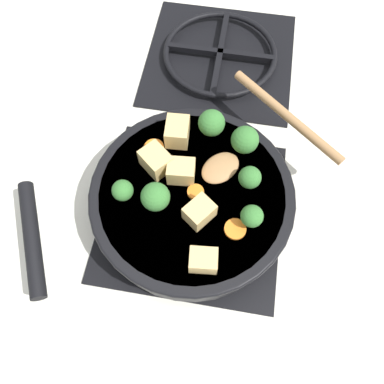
% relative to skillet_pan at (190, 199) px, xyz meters
% --- Properties ---
extents(ground_plane, '(2.40, 2.40, 0.00)m').
position_rel_skillet_pan_xyz_m(ground_plane, '(0.00, 0.00, -0.06)').
color(ground_plane, silver).
extents(front_burner_grate, '(0.31, 0.31, 0.03)m').
position_rel_skillet_pan_xyz_m(front_burner_grate, '(0.00, 0.00, -0.04)').
color(front_burner_grate, black).
rests_on(front_burner_grate, ground_plane).
extents(rear_burner_grate, '(0.31, 0.31, 0.03)m').
position_rel_skillet_pan_xyz_m(rear_burner_grate, '(0.00, 0.36, -0.04)').
color(rear_burner_grate, black).
rests_on(rear_burner_grate, ground_plane).
extents(skillet_pan, '(0.44, 0.36, 0.05)m').
position_rel_skillet_pan_xyz_m(skillet_pan, '(0.00, 0.00, 0.00)').
color(skillet_pan, black).
rests_on(skillet_pan, front_burner_grate).
extents(wooden_spoon, '(0.24, 0.24, 0.02)m').
position_rel_skillet_pan_xyz_m(wooden_spoon, '(0.10, 0.12, 0.03)').
color(wooden_spoon, '#A87A4C').
rests_on(wooden_spoon, skillet_pan).
extents(tofu_cube_center_large, '(0.06, 0.06, 0.04)m').
position_rel_skillet_pan_xyz_m(tofu_cube_center_large, '(-0.06, 0.04, 0.04)').
color(tofu_cube_center_large, '#DBB770').
rests_on(tofu_cube_center_large, skillet_pan).
extents(tofu_cube_near_handle, '(0.04, 0.05, 0.04)m').
position_rel_skillet_pan_xyz_m(tofu_cube_near_handle, '(-0.04, 0.10, 0.04)').
color(tofu_cube_near_handle, '#DBB770').
rests_on(tofu_cube_near_handle, skillet_pan).
extents(tofu_cube_east_chunk, '(0.04, 0.04, 0.03)m').
position_rel_skillet_pan_xyz_m(tofu_cube_east_chunk, '(0.04, -0.11, 0.04)').
color(tofu_cube_east_chunk, '#DBB770').
rests_on(tofu_cube_east_chunk, skillet_pan).
extents(tofu_cube_west_chunk, '(0.05, 0.05, 0.03)m').
position_rel_skillet_pan_xyz_m(tofu_cube_west_chunk, '(0.02, -0.04, 0.04)').
color(tofu_cube_west_chunk, '#DBB770').
rests_on(tofu_cube_west_chunk, skillet_pan).
extents(tofu_cube_back_piece, '(0.05, 0.04, 0.03)m').
position_rel_skillet_pan_xyz_m(tofu_cube_back_piece, '(-0.02, 0.03, 0.04)').
color(tofu_cube_back_piece, '#DBB770').
rests_on(tofu_cube_back_piece, skillet_pan).
extents(broccoli_floret_near_spoon, '(0.04, 0.04, 0.05)m').
position_rel_skillet_pan_xyz_m(broccoli_floret_near_spoon, '(0.02, 0.12, 0.05)').
color(broccoli_floret_near_spoon, '#709956').
rests_on(broccoli_floret_near_spoon, skillet_pan).
extents(broccoli_floret_center_top, '(0.03, 0.03, 0.04)m').
position_rel_skillet_pan_xyz_m(broccoli_floret_center_top, '(-0.10, -0.02, 0.05)').
color(broccoli_floret_center_top, '#709956').
rests_on(broccoli_floret_center_top, skillet_pan).
extents(broccoli_floret_east_rim, '(0.04, 0.04, 0.05)m').
position_rel_skillet_pan_xyz_m(broccoli_floret_east_rim, '(-0.05, -0.03, 0.05)').
color(broccoli_floret_east_rim, '#709956').
rests_on(broccoli_floret_east_rim, skillet_pan).
extents(broccoli_floret_west_rim, '(0.03, 0.03, 0.04)m').
position_rel_skillet_pan_xyz_m(broccoli_floret_west_rim, '(0.10, -0.03, 0.05)').
color(broccoli_floret_west_rim, '#709956').
rests_on(broccoli_floret_west_rim, skillet_pan).
extents(broccoli_floret_north_edge, '(0.04, 0.04, 0.05)m').
position_rel_skillet_pan_xyz_m(broccoli_floret_north_edge, '(0.07, 0.09, 0.05)').
color(broccoli_floret_north_edge, '#709956').
rests_on(broccoli_floret_north_edge, skillet_pan).
extents(broccoli_floret_south_cluster, '(0.04, 0.04, 0.04)m').
position_rel_skillet_pan_xyz_m(broccoli_floret_south_cluster, '(0.09, 0.03, 0.05)').
color(broccoli_floret_south_cluster, '#709956').
rests_on(broccoli_floret_south_cluster, skillet_pan).
extents(carrot_slice_orange_thin, '(0.03, 0.03, 0.01)m').
position_rel_skillet_pan_xyz_m(carrot_slice_orange_thin, '(0.01, 0.00, 0.03)').
color(carrot_slice_orange_thin, orange).
rests_on(carrot_slice_orange_thin, skillet_pan).
extents(carrot_slice_near_center, '(0.03, 0.03, 0.01)m').
position_rel_skillet_pan_xyz_m(carrot_slice_near_center, '(0.08, -0.05, 0.03)').
color(carrot_slice_near_center, orange).
rests_on(carrot_slice_near_center, skillet_pan).
extents(carrot_slice_edge_slice, '(0.03, 0.03, 0.01)m').
position_rel_skillet_pan_xyz_m(carrot_slice_edge_slice, '(-0.07, 0.07, 0.03)').
color(carrot_slice_edge_slice, orange).
rests_on(carrot_slice_edge_slice, skillet_pan).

